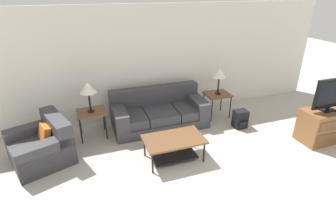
# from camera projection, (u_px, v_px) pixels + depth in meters

# --- Properties ---
(wall_back) EXTENTS (8.88, 0.06, 2.60)m
(wall_back) POSITION_uv_depth(u_px,v_px,m) (156.00, 62.00, 6.16)
(wall_back) COLOR silver
(wall_back) RESTS_ON ground_plane
(couch) EXTENTS (2.09, 1.00, 0.82)m
(couch) POSITION_uv_depth(u_px,v_px,m) (159.00, 113.00, 5.97)
(couch) COLOR #38383D
(couch) RESTS_ON ground_plane
(armchair) EXTENTS (1.25, 1.31, 0.80)m
(armchair) POSITION_uv_depth(u_px,v_px,m) (43.00, 146.00, 4.76)
(armchair) COLOR #38383D
(armchair) RESTS_ON ground_plane
(coffee_table) EXTENTS (1.08, 0.65, 0.44)m
(coffee_table) POSITION_uv_depth(u_px,v_px,m) (174.00, 144.00, 4.75)
(coffee_table) COLOR brown
(coffee_table) RESTS_ON ground_plane
(side_table_left) EXTENTS (0.58, 0.51, 0.59)m
(side_table_left) POSITION_uv_depth(u_px,v_px,m) (91.00, 114.00, 5.39)
(side_table_left) COLOR brown
(side_table_left) RESTS_ON ground_plane
(side_table_right) EXTENTS (0.58, 0.51, 0.59)m
(side_table_right) POSITION_uv_depth(u_px,v_px,m) (217.00, 96.00, 6.27)
(side_table_right) COLOR brown
(side_table_right) RESTS_ON ground_plane
(table_lamp_left) EXTENTS (0.33, 0.33, 0.64)m
(table_lamp_left) POSITION_uv_depth(u_px,v_px,m) (88.00, 88.00, 5.15)
(table_lamp_left) COLOR black
(table_lamp_left) RESTS_ON side_table_left
(table_lamp_right) EXTENTS (0.33, 0.33, 0.64)m
(table_lamp_right) POSITION_uv_depth(u_px,v_px,m) (219.00, 73.00, 6.03)
(table_lamp_right) COLOR black
(table_lamp_right) RESTS_ON side_table_right
(tv_console) EXTENTS (0.92, 0.53, 0.68)m
(tv_console) POSITION_uv_depth(u_px,v_px,m) (323.00, 125.00, 5.34)
(tv_console) COLOR brown
(tv_console) RESTS_ON ground_plane
(television) EXTENTS (0.81, 0.20, 0.67)m
(television) POSITION_uv_depth(u_px,v_px,m) (332.00, 94.00, 5.05)
(television) COLOR black
(television) RESTS_ON tv_console
(backpack) EXTENTS (0.29, 0.31, 0.41)m
(backpack) POSITION_uv_depth(u_px,v_px,m) (240.00, 119.00, 5.90)
(backpack) COLOR black
(backpack) RESTS_ON ground_plane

